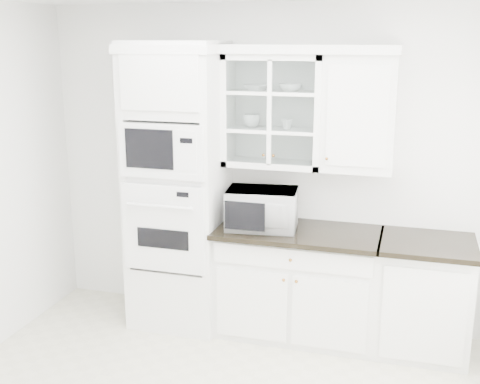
% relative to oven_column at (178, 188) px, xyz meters
% --- Properties ---
extents(room_shell, '(4.00, 3.50, 2.70)m').
position_rel_oven_column_xyz_m(room_shell, '(0.75, -0.99, 0.58)').
color(room_shell, white).
rests_on(room_shell, ground).
extents(oven_column, '(0.76, 0.68, 2.40)m').
position_rel_oven_column_xyz_m(oven_column, '(0.00, 0.00, 0.00)').
color(oven_column, white).
rests_on(oven_column, ground).
extents(base_cabinet_run, '(1.32, 0.67, 0.92)m').
position_rel_oven_column_xyz_m(base_cabinet_run, '(1.03, 0.03, -0.74)').
color(base_cabinet_run, white).
rests_on(base_cabinet_run, ground).
extents(extra_base_cabinet, '(0.72, 0.67, 0.92)m').
position_rel_oven_column_xyz_m(extra_base_cabinet, '(2.03, 0.03, -0.74)').
color(extra_base_cabinet, white).
rests_on(extra_base_cabinet, ground).
extents(upper_cabinet_glass, '(0.80, 0.33, 0.90)m').
position_rel_oven_column_xyz_m(upper_cabinet_glass, '(0.78, 0.17, 0.65)').
color(upper_cabinet_glass, white).
rests_on(upper_cabinet_glass, room_shell).
extents(upper_cabinet_solid, '(0.55, 0.33, 0.90)m').
position_rel_oven_column_xyz_m(upper_cabinet_solid, '(1.46, 0.17, 0.65)').
color(upper_cabinet_solid, white).
rests_on(upper_cabinet_solid, room_shell).
extents(crown_molding, '(2.14, 0.38, 0.07)m').
position_rel_oven_column_xyz_m(crown_molding, '(0.68, 0.14, 1.14)').
color(crown_molding, white).
rests_on(crown_molding, room_shell).
extents(countertop_microwave, '(0.61, 0.52, 0.32)m').
position_rel_oven_column_xyz_m(countertop_microwave, '(0.73, -0.01, -0.12)').
color(countertop_microwave, white).
rests_on(countertop_microwave, base_cabinet_run).
extents(bowl_a, '(0.24, 0.24, 0.05)m').
position_rel_oven_column_xyz_m(bowl_a, '(0.64, 0.16, 0.83)').
color(bowl_a, white).
rests_on(bowl_a, upper_cabinet_glass).
extents(bowl_b, '(0.21, 0.21, 0.06)m').
position_rel_oven_column_xyz_m(bowl_b, '(0.91, 0.17, 0.84)').
color(bowl_b, white).
rests_on(bowl_b, upper_cabinet_glass).
extents(cup_a, '(0.15, 0.15, 0.11)m').
position_rel_oven_column_xyz_m(cup_a, '(0.59, 0.18, 0.56)').
color(cup_a, white).
rests_on(cup_a, upper_cabinet_glass).
extents(cup_b, '(0.10, 0.10, 0.08)m').
position_rel_oven_column_xyz_m(cup_b, '(0.89, 0.15, 0.55)').
color(cup_b, white).
rests_on(cup_b, upper_cabinet_glass).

